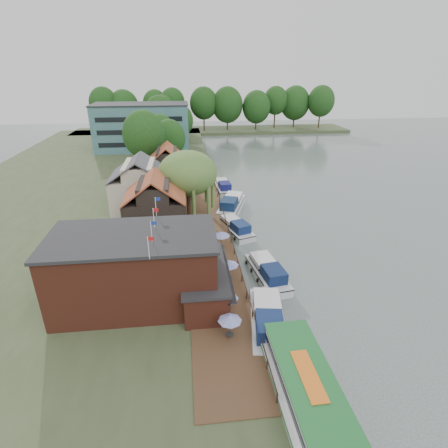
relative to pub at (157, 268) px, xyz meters
name	(u,v)px	position (x,y,z in m)	size (l,w,h in m)	color
ground	(292,292)	(14.00, 1.00, -4.65)	(260.00, 260.00, 0.00)	#48534F
land_bank	(85,192)	(-16.00, 36.00, -4.15)	(50.00, 140.00, 1.00)	#384728
quay_deck	(211,245)	(6.00, 11.00, -3.60)	(6.00, 50.00, 0.10)	#47301E
quay_rail	(231,239)	(8.70, 11.50, -3.15)	(0.20, 49.00, 1.00)	black
pub	(157,268)	(0.00, 0.00, 0.00)	(20.00, 11.00, 7.30)	maroon
hotel_block	(142,127)	(-8.00, 71.00, 2.50)	(25.40, 12.40, 12.30)	#38666B
cottage_a	(156,206)	(-1.00, 15.00, 0.60)	(8.60, 7.60, 8.50)	black
cottage_b	(141,184)	(-4.00, 25.00, 0.60)	(9.60, 8.60, 8.50)	beige
cottage_c	(168,168)	(0.00, 34.00, 0.60)	(7.60, 7.60, 8.50)	black
willow	(188,186)	(3.50, 20.00, 1.56)	(8.60, 8.60, 10.43)	#476B2D
umbrella_0	(230,327)	(6.28, -6.35, -2.36)	(2.04, 2.04, 2.38)	#1B2098
umbrella_1	(226,304)	(6.33, -3.30, -2.36)	(2.31, 2.31, 2.38)	navy
umbrella_2	(219,288)	(5.94, -0.62, -2.36)	(2.04, 2.04, 2.38)	navy
umbrella_3	(229,270)	(7.32, 2.53, -2.36)	(2.15, 2.15, 2.38)	#1C269C
umbrella_4	(212,254)	(5.87, 6.28, -2.36)	(2.36, 2.36, 2.38)	navy
umbrella_5	(221,240)	(7.24, 9.69, -2.36)	(2.29, 2.29, 2.38)	navy
cruiser_0	(268,317)	(10.07, -4.29, -3.36)	(3.41, 10.55, 2.58)	silver
cruiser_1	(267,270)	(11.94, 3.89, -3.48)	(3.14, 9.71, 2.35)	silver
cruiser_2	(235,226)	(10.02, 16.41, -3.54)	(2.99, 9.26, 2.22)	silver
cruiser_3	(231,203)	(10.65, 25.11, -3.31)	(3.53, 10.89, 2.68)	white
cruiser_4	(223,185)	(10.37, 35.21, -3.52)	(3.04, 9.40, 2.26)	silver
tour_boat	(310,401)	(10.82, -13.60, -2.99)	(4.27, 15.20, 3.32)	silver
swan	(309,361)	(12.55, -8.84, -4.43)	(0.44, 0.44, 0.44)	white
bank_tree_0	(145,145)	(-4.65, 41.86, 3.25)	(8.24, 8.24, 13.79)	#143811
bank_tree_1	(170,144)	(-0.02, 50.71, 1.74)	(7.15, 7.15, 10.78)	#143811
bank_tree_2	(161,138)	(-2.37, 57.02, 1.96)	(6.78, 6.78, 11.22)	#143811
bank_tree_3	(179,124)	(1.97, 78.24, 2.11)	(8.46, 8.46, 11.52)	#143811
bank_tree_4	(159,117)	(-4.28, 87.29, 2.99)	(8.40, 8.40, 13.27)	#143811
bank_tree_5	(163,114)	(-3.61, 95.69, 2.74)	(8.24, 8.24, 12.77)	#143811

